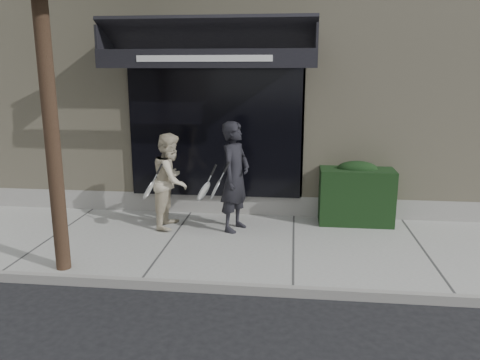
# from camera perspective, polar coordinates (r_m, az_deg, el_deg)

# --- Properties ---
(ground) EXTENTS (80.00, 80.00, 0.00)m
(ground) POSITION_cam_1_polar(r_m,az_deg,el_deg) (7.62, 6.52, -8.62)
(ground) COLOR black
(ground) RESTS_ON ground
(sidewalk) EXTENTS (20.00, 3.00, 0.12)m
(sidewalk) POSITION_cam_1_polar(r_m,az_deg,el_deg) (7.60, 6.53, -8.19)
(sidewalk) COLOR gray
(sidewalk) RESTS_ON ground
(curb) EXTENTS (20.00, 0.10, 0.14)m
(curb) POSITION_cam_1_polar(r_m,az_deg,el_deg) (6.17, 6.48, -13.32)
(curb) COLOR gray
(curb) RESTS_ON ground
(building_facade) EXTENTS (14.30, 8.04, 5.64)m
(building_facade) POSITION_cam_1_polar(r_m,az_deg,el_deg) (12.04, 6.91, 12.68)
(building_facade) COLOR tan
(building_facade) RESTS_ON ground
(hedge) EXTENTS (1.30, 0.70, 1.14)m
(hedge) POSITION_cam_1_polar(r_m,az_deg,el_deg) (8.68, 13.95, -1.63)
(hedge) COLOR black
(hedge) RESTS_ON sidewalk
(pedestrian_front) EXTENTS (0.93, 0.93, 1.88)m
(pedestrian_front) POSITION_cam_1_polar(r_m,az_deg,el_deg) (7.94, -0.63, 0.39)
(pedestrian_front) COLOR black
(pedestrian_front) RESTS_ON sidewalk
(pedestrian_back) EXTENTS (0.71, 0.93, 1.66)m
(pedestrian_back) POSITION_cam_1_polar(r_m,az_deg,el_deg) (8.25, -8.42, -0.05)
(pedestrian_back) COLOR beige
(pedestrian_back) RESTS_ON sidewalk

